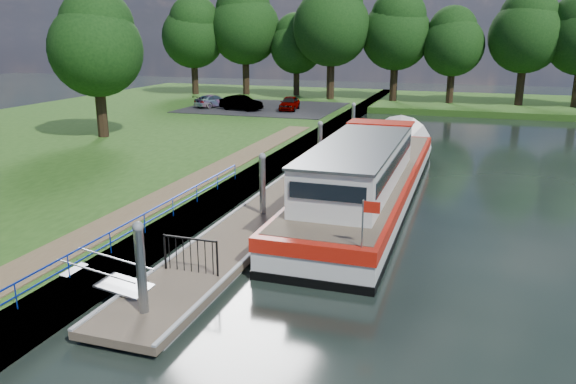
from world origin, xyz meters
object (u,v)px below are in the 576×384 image
(car_a, at_px, (290,103))
(car_b, at_px, (241,103))
(pontoon, at_px, (295,190))
(barge, at_px, (371,176))
(car_c, at_px, (213,101))

(car_a, bearing_deg, car_b, -167.87)
(pontoon, xyz_separation_m, car_b, (-12.24, 22.32, 1.32))
(barge, bearing_deg, car_a, 116.58)
(barge, height_order, car_c, barge)
(pontoon, relative_size, car_c, 7.52)
(barge, xyz_separation_m, car_c, (-19.31, 23.23, 0.33))
(pontoon, relative_size, car_a, 8.15)
(car_c, bearing_deg, barge, 151.76)
(car_a, height_order, car_b, car_b)
(pontoon, bearing_deg, barge, 7.64)
(barge, xyz_separation_m, car_a, (-11.65, 23.29, 0.37))
(pontoon, distance_m, car_c, 28.47)
(pontoon, height_order, car_a, car_a)
(barge, bearing_deg, car_c, 129.74)
(pontoon, xyz_separation_m, car_c, (-15.71, 23.71, 1.23))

